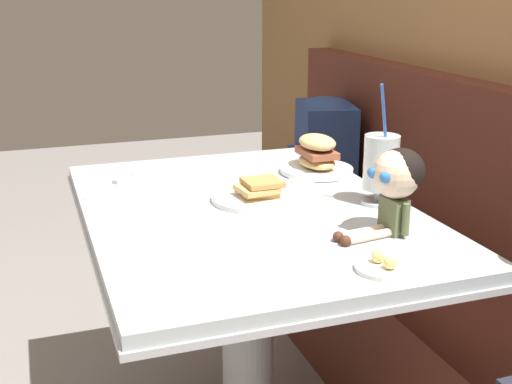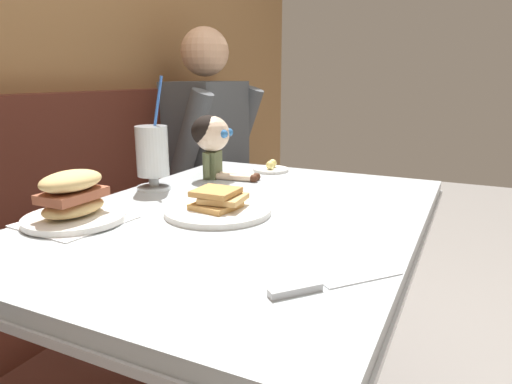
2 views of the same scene
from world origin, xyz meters
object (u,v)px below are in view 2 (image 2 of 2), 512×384
(milkshake_glass, at_px, (152,154))
(seated_doll, at_px, (212,137))
(sandwich_plate, at_px, (73,202))
(butter_knife, at_px, (315,287))
(butter_saucer, at_px, (271,168))
(diner_patron, at_px, (215,146))
(toast_plate, at_px, (218,207))

(milkshake_glass, xyz_separation_m, seated_doll, (0.20, -0.08, 0.03))
(seated_doll, bearing_deg, sandwich_plate, 175.31)
(butter_knife, bearing_deg, butter_saucer, 28.35)
(butter_knife, distance_m, diner_patron, 1.44)
(butter_saucer, xyz_separation_m, diner_patron, (0.38, 0.45, -0.01))
(toast_plate, xyz_separation_m, butter_saucer, (0.50, 0.09, -0.01))
(butter_saucer, height_order, butter_knife, butter_saucer)
(seated_doll, relative_size, diner_patron, 0.28)
(butter_saucer, bearing_deg, milkshake_glass, 152.28)
(toast_plate, height_order, seated_doll, seated_doll)
(toast_plate, distance_m, butter_saucer, 0.51)
(sandwich_plate, bearing_deg, toast_plate, -52.40)
(butter_knife, height_order, seated_doll, seated_doll)
(butter_saucer, bearing_deg, seated_doll, 145.42)
(seated_doll, bearing_deg, butter_knife, -137.97)
(seated_doll, distance_m, diner_patron, 0.65)
(sandwich_plate, bearing_deg, seated_doll, -4.69)
(milkshake_glass, height_order, seated_doll, milkshake_glass)
(sandwich_plate, xyz_separation_m, seated_doll, (0.52, -0.04, 0.08))
(milkshake_glass, relative_size, butter_saucer, 2.62)
(butter_saucer, relative_size, butter_knife, 0.63)
(toast_plate, distance_m, seated_doll, 0.40)
(butter_saucer, height_order, seated_doll, seated_doll)
(milkshake_glass, height_order, butter_knife, milkshake_glass)
(sandwich_plate, distance_m, diner_patron, 1.11)
(milkshake_glass, distance_m, diner_patron, 0.80)
(toast_plate, distance_m, butter_knife, 0.43)
(milkshake_glass, distance_m, seated_doll, 0.21)
(sandwich_plate, height_order, butter_saucer, sandwich_plate)
(sandwich_plate, relative_size, butter_saucer, 1.83)
(butter_saucer, relative_size, seated_doll, 0.53)
(butter_saucer, distance_m, butter_knife, 0.88)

